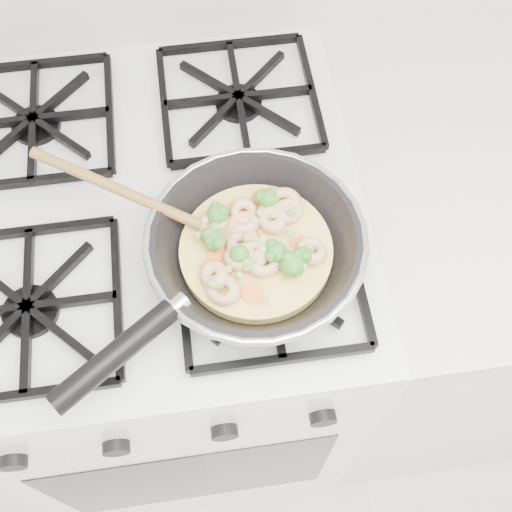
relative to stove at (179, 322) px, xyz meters
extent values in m
cube|color=white|center=(0.00, 0.00, -0.01)|extent=(0.60, 0.60, 0.90)
cube|color=black|center=(0.00, -0.30, -0.01)|extent=(0.48, 0.00, 0.40)
cube|color=black|center=(0.00, 0.00, 0.45)|extent=(0.56, 0.56, 0.02)
torus|color=silver|center=(0.14, -0.12, 0.51)|extent=(0.27, 0.27, 0.01)
cylinder|color=black|center=(-0.04, -0.25, 0.51)|extent=(0.15, 0.12, 0.03)
cylinder|color=#F2D769|center=(0.14, -0.12, 0.48)|extent=(0.19, 0.19, 0.02)
ellipsoid|color=olive|center=(0.09, -0.10, 0.50)|extent=(0.06, 0.06, 0.01)
cylinder|color=olive|center=(-0.02, -0.04, 0.53)|extent=(0.21, 0.12, 0.06)
torus|color=#DDAD83|center=(0.13, -0.09, 0.50)|extent=(0.05, 0.05, 0.03)
torus|color=#DDAD83|center=(0.16, -0.09, 0.50)|extent=(0.05, 0.05, 0.02)
torus|color=#DDAD83|center=(0.18, -0.08, 0.50)|extent=(0.05, 0.05, 0.02)
torus|color=#DDAD83|center=(0.13, -0.14, 0.50)|extent=(0.05, 0.05, 0.02)
torus|color=#DDAD83|center=(0.16, -0.09, 0.50)|extent=(0.05, 0.05, 0.02)
torus|color=#DDAD83|center=(0.09, -0.18, 0.50)|extent=(0.06, 0.06, 0.03)
torus|color=#DDAD83|center=(0.12, -0.14, 0.50)|extent=(0.06, 0.06, 0.02)
torus|color=#DDAD83|center=(0.13, -0.08, 0.50)|extent=(0.04, 0.04, 0.02)
torus|color=#DDAD83|center=(0.18, -0.07, 0.50)|extent=(0.05, 0.05, 0.03)
torus|color=#DDAD83|center=(0.12, -0.12, 0.50)|extent=(0.06, 0.06, 0.02)
torus|color=#DDAD83|center=(0.08, -0.16, 0.50)|extent=(0.05, 0.05, 0.03)
torus|color=#DDAD83|center=(0.09, -0.09, 0.50)|extent=(0.05, 0.05, 0.02)
torus|color=#DDAD83|center=(0.14, -0.15, 0.50)|extent=(0.06, 0.06, 0.02)
torus|color=#DDAD83|center=(0.20, -0.14, 0.50)|extent=(0.06, 0.06, 0.02)
ellipsoid|color=#4B9430|center=(0.09, -0.12, 0.51)|extent=(0.03, 0.03, 0.03)
ellipsoid|color=#4B9430|center=(0.16, -0.14, 0.51)|extent=(0.03, 0.03, 0.03)
ellipsoid|color=#4B9430|center=(0.16, -0.07, 0.51)|extent=(0.03, 0.03, 0.02)
ellipsoid|color=#4B9430|center=(0.17, -0.16, 0.51)|extent=(0.04, 0.04, 0.03)
ellipsoid|color=#4B9430|center=(0.19, -0.15, 0.51)|extent=(0.03, 0.03, 0.02)
ellipsoid|color=#4B9430|center=(0.10, -0.08, 0.51)|extent=(0.03, 0.03, 0.03)
ellipsoid|color=#4B9430|center=(0.12, -0.14, 0.51)|extent=(0.03, 0.03, 0.02)
cylinder|color=orange|center=(0.11, -0.15, 0.49)|extent=(0.02, 0.02, 0.00)
cylinder|color=orange|center=(0.14, -0.10, 0.49)|extent=(0.04, 0.04, 0.01)
cylinder|color=orange|center=(0.17, -0.06, 0.49)|extent=(0.03, 0.03, 0.01)
cylinder|color=orange|center=(0.19, -0.13, 0.49)|extent=(0.03, 0.03, 0.01)
cylinder|color=orange|center=(0.12, -0.19, 0.49)|extent=(0.03, 0.03, 0.00)
cylinder|color=orange|center=(0.16, -0.05, 0.49)|extent=(0.04, 0.04, 0.00)
cylinder|color=orange|center=(0.08, -0.14, 0.49)|extent=(0.03, 0.03, 0.00)
cylinder|color=orange|center=(0.12, -0.10, 0.49)|extent=(0.04, 0.04, 0.01)
cylinder|color=orange|center=(0.09, -0.13, 0.49)|extent=(0.04, 0.04, 0.01)
cylinder|color=orange|center=(0.13, -0.10, 0.49)|extent=(0.03, 0.03, 0.01)
cylinder|color=orange|center=(0.17, -0.15, 0.49)|extent=(0.03, 0.03, 0.00)
cylinder|color=orange|center=(0.18, -0.08, 0.49)|extent=(0.03, 0.03, 0.01)
cylinder|color=orange|center=(0.12, -0.07, 0.49)|extent=(0.03, 0.03, 0.01)
cylinder|color=#BDDA9A|center=(0.14, -0.20, 0.50)|extent=(0.01, 0.01, 0.01)
cylinder|color=#7BB94A|center=(0.20, -0.15, 0.51)|extent=(0.01, 0.01, 0.01)
cylinder|color=#7BB94A|center=(0.15, -0.09, 0.51)|extent=(0.01, 0.01, 0.01)
cylinder|color=#7BB94A|center=(0.16, -0.09, 0.50)|extent=(0.01, 0.01, 0.01)
cylinder|color=#7BB94A|center=(0.08, -0.18, 0.51)|extent=(0.01, 0.01, 0.01)
cylinder|color=#7BB94A|center=(0.18, -0.12, 0.50)|extent=(0.01, 0.01, 0.01)
cylinder|color=#7BB94A|center=(0.12, -0.16, 0.51)|extent=(0.01, 0.01, 0.01)
cylinder|color=#BDDA9A|center=(0.15, -0.12, 0.50)|extent=(0.01, 0.01, 0.01)
cylinder|color=#7BB94A|center=(0.19, -0.15, 0.51)|extent=(0.01, 0.01, 0.01)
cylinder|color=#7BB94A|center=(0.13, -0.12, 0.51)|extent=(0.01, 0.01, 0.01)
cylinder|color=#7BB94A|center=(0.13, -0.15, 0.51)|extent=(0.01, 0.01, 0.01)
cylinder|color=#7BB94A|center=(0.12, -0.16, 0.51)|extent=(0.01, 0.01, 0.01)
cylinder|color=#7BB94A|center=(0.16, -0.07, 0.51)|extent=(0.01, 0.01, 0.01)
cylinder|color=#7BB94A|center=(0.08, -0.18, 0.51)|extent=(0.01, 0.01, 0.01)
cylinder|color=#BDDA9A|center=(0.15, -0.14, 0.51)|extent=(0.01, 0.01, 0.01)
cylinder|color=#BDDA9A|center=(0.19, -0.17, 0.51)|extent=(0.01, 0.01, 0.01)
cylinder|color=#7BB94A|center=(0.11, -0.17, 0.51)|extent=(0.01, 0.01, 0.01)
cylinder|color=#7BB94A|center=(0.10, -0.16, 0.50)|extent=(0.01, 0.01, 0.01)
cylinder|color=#7BB94A|center=(0.09, -0.10, 0.51)|extent=(0.01, 0.01, 0.01)
cylinder|color=#7BB94A|center=(0.07, -0.11, 0.51)|extent=(0.01, 0.01, 0.01)
cylinder|color=#7BB94A|center=(0.19, -0.09, 0.51)|extent=(0.01, 0.01, 0.01)
cylinder|color=#BDDA9A|center=(0.09, -0.11, 0.51)|extent=(0.01, 0.01, 0.01)
cylinder|color=#7BB94A|center=(0.14, -0.12, 0.51)|extent=(0.01, 0.01, 0.01)
camera|label=1|loc=(0.08, -0.50, 1.17)|focal=44.51mm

